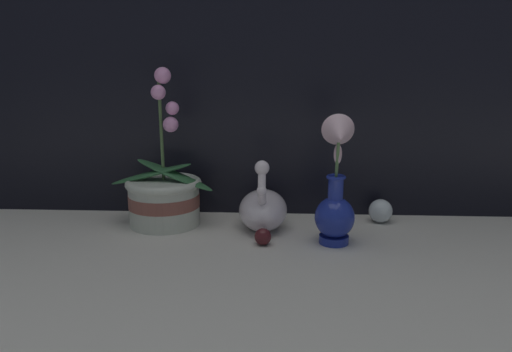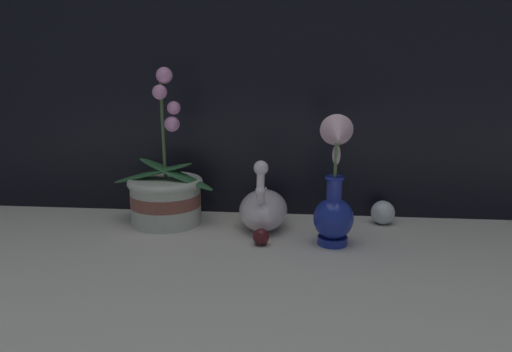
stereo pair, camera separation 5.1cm
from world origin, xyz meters
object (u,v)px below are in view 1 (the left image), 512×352
Objects in this scene: swan_figurine at (263,208)px; glass_sphere at (381,211)px; blue_vase at (336,197)px; orchid_potted_plant at (164,195)px.

swan_figurine is 3.37× the size of glass_sphere.
swan_figurine is 0.20m from blue_vase.
blue_vase is 4.89× the size of glass_sphere.
orchid_potted_plant is 0.43m from blue_vase.
blue_vase is at bearing -16.55° from orchid_potted_plant.
orchid_potted_plant is 0.25m from swan_figurine.
orchid_potted_plant is 1.32× the size of blue_vase.
swan_figurine is at bearing 147.33° from blue_vase.
swan_figurine is at bearing -168.62° from glass_sphere.
swan_figurine is 0.30m from glass_sphere.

